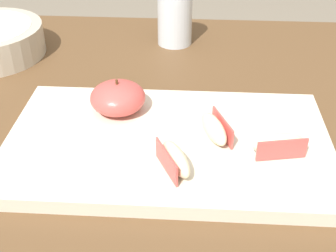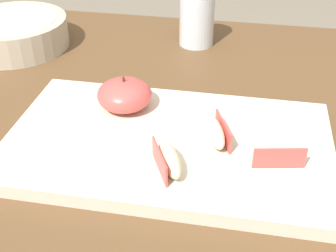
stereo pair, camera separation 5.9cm
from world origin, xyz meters
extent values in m
cube|color=brown|center=(0.00, 0.00, 0.72)|extent=(1.43, 0.90, 0.03)
cube|color=beige|center=(0.02, -0.04, 0.75)|extent=(0.44, 0.26, 0.02)
ellipsoid|color=#D14C47|center=(-0.06, 0.02, 0.78)|extent=(0.08, 0.08, 0.04)
cylinder|color=#4C3319|center=(-0.06, 0.02, 0.81)|extent=(0.00, 0.00, 0.01)
ellipsoid|color=beige|center=(0.16, -0.06, 0.77)|extent=(0.07, 0.03, 0.03)
cube|color=#D14C47|center=(0.16, -0.08, 0.77)|extent=(0.06, 0.01, 0.03)
ellipsoid|color=beige|center=(0.08, -0.04, 0.77)|extent=(0.05, 0.07, 0.03)
cube|color=#D14C47|center=(0.09, -0.03, 0.77)|extent=(0.03, 0.06, 0.03)
ellipsoid|color=beige|center=(0.03, -0.10, 0.77)|extent=(0.05, 0.07, 0.03)
cube|color=#D14C47|center=(0.02, -0.11, 0.77)|extent=(0.03, 0.06, 0.03)
cylinder|color=#BCB29E|center=(-0.34, 0.24, 0.77)|extent=(0.21, 0.21, 0.06)
cylinder|color=white|center=(-0.34, 0.24, 0.77)|extent=(0.17, 0.17, 0.05)
cylinder|color=silver|center=(0.01, 0.32, 0.79)|extent=(0.07, 0.07, 0.10)
camera|label=1|loc=(0.05, -0.53, 1.12)|focal=48.28mm
camera|label=2|loc=(0.11, -0.52, 1.12)|focal=48.28mm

